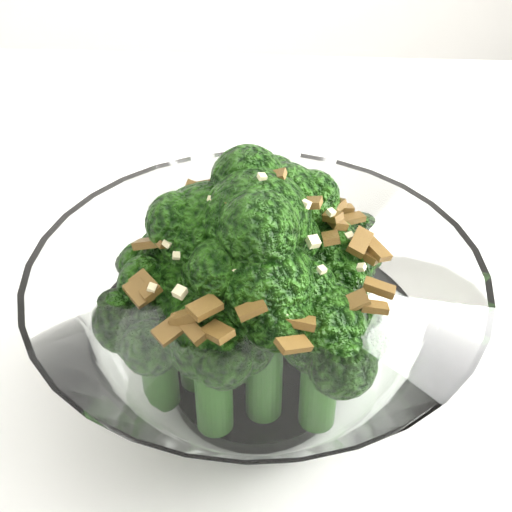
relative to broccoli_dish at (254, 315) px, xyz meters
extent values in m
cylinder|color=white|center=(0.37, 0.35, -0.46)|extent=(0.04, 0.04, 0.71)
cylinder|color=white|center=(0.00, 0.00, -0.06)|extent=(0.10, 0.10, 0.01)
cylinder|color=#255717|center=(0.00, 0.00, 0.00)|extent=(0.02, 0.02, 0.10)
sphere|color=#20520F|center=(0.00, 0.00, 0.06)|extent=(0.06, 0.06, 0.06)
cylinder|color=#255717|center=(0.02, 0.02, 0.00)|extent=(0.02, 0.02, 0.09)
sphere|color=#20520F|center=(0.02, 0.02, 0.05)|extent=(0.05, 0.05, 0.05)
cylinder|color=#255717|center=(-0.02, 0.01, -0.01)|extent=(0.02, 0.02, 0.08)
sphere|color=#20520F|center=(-0.02, 0.01, 0.05)|extent=(0.06, 0.06, 0.06)
cylinder|color=#255717|center=(0.00, -0.03, -0.01)|extent=(0.02, 0.02, 0.08)
sphere|color=#20520F|center=(0.00, -0.03, 0.05)|extent=(0.05, 0.05, 0.05)
cylinder|color=#255717|center=(0.04, 0.00, -0.01)|extent=(0.02, 0.02, 0.06)
sphere|color=#20520F|center=(0.04, 0.00, 0.03)|extent=(0.05, 0.05, 0.05)
cylinder|color=#255717|center=(-0.04, 0.02, -0.02)|extent=(0.02, 0.02, 0.06)
sphere|color=#20520F|center=(-0.04, 0.02, 0.03)|extent=(0.05, 0.05, 0.05)
cylinder|color=#255717|center=(0.03, -0.04, -0.02)|extent=(0.02, 0.02, 0.06)
sphere|color=#20520F|center=(0.03, -0.04, 0.02)|extent=(0.05, 0.05, 0.05)
cylinder|color=#255717|center=(-0.03, -0.03, -0.02)|extent=(0.02, 0.02, 0.06)
sphere|color=#20520F|center=(-0.03, -0.03, 0.02)|extent=(0.05, 0.05, 0.05)
cylinder|color=#255717|center=(0.05, 0.03, -0.02)|extent=(0.02, 0.02, 0.05)
sphere|color=#20520F|center=(0.05, 0.03, 0.01)|extent=(0.04, 0.04, 0.04)
cylinder|color=#255717|center=(-0.06, -0.01, -0.02)|extent=(0.02, 0.02, 0.04)
sphere|color=#20520F|center=(-0.06, -0.01, 0.01)|extent=(0.05, 0.05, 0.05)
cylinder|color=#255717|center=(0.01, 0.05, -0.02)|extent=(0.02, 0.02, 0.05)
sphere|color=#20520F|center=(0.01, 0.05, 0.01)|extent=(0.04, 0.04, 0.04)
cylinder|color=#255717|center=(-0.03, 0.00, -0.02)|extent=(0.02, 0.02, 0.06)
sphere|color=#20520F|center=(-0.03, 0.00, 0.02)|extent=(0.06, 0.06, 0.06)
cylinder|color=#255717|center=(0.03, 0.02, -0.02)|extent=(0.02, 0.02, 0.06)
sphere|color=#20520F|center=(0.03, 0.02, 0.02)|extent=(0.04, 0.04, 0.04)
cube|color=olive|center=(0.01, 0.02, 0.07)|extent=(0.01, 0.02, 0.01)
cube|color=olive|center=(0.04, 0.01, 0.06)|extent=(0.01, 0.02, 0.01)
cube|color=olive|center=(0.05, 0.03, 0.04)|extent=(0.02, 0.01, 0.01)
cube|color=olive|center=(0.04, 0.00, 0.06)|extent=(0.01, 0.02, 0.01)
cube|color=olive|center=(0.04, -0.05, 0.04)|extent=(0.02, 0.01, 0.01)
cube|color=olive|center=(0.01, -0.05, 0.04)|extent=(0.02, 0.01, 0.01)
cube|color=olive|center=(-0.03, 0.01, 0.07)|extent=(0.02, 0.02, 0.01)
cube|color=olive|center=(0.06, 0.02, 0.04)|extent=(0.02, 0.01, 0.01)
cube|color=olive|center=(-0.02, 0.02, 0.06)|extent=(0.02, 0.02, 0.00)
cube|color=olive|center=(-0.01, -0.01, 0.08)|extent=(0.02, 0.01, 0.01)
cube|color=olive|center=(-0.03, 0.04, 0.05)|extent=(0.02, 0.02, 0.01)
cube|color=olive|center=(0.02, 0.06, 0.04)|extent=(0.02, 0.01, 0.01)
cube|color=olive|center=(0.05, -0.05, 0.04)|extent=(0.01, 0.01, 0.01)
cube|color=olive|center=(0.01, 0.01, 0.09)|extent=(0.02, 0.01, 0.01)
cube|color=olive|center=(-0.04, 0.01, 0.06)|extent=(0.02, 0.01, 0.01)
cube|color=olive|center=(-0.01, -0.05, 0.05)|extent=(0.01, 0.01, 0.01)
cube|color=olive|center=(-0.03, 0.02, 0.06)|extent=(0.02, 0.01, 0.01)
cube|color=olive|center=(-0.06, -0.02, 0.04)|extent=(0.02, 0.02, 0.01)
cube|color=olive|center=(0.05, -0.01, 0.05)|extent=(0.02, 0.02, 0.01)
cube|color=olive|center=(-0.01, 0.04, 0.06)|extent=(0.02, 0.01, 0.01)
cube|color=olive|center=(0.02, 0.05, 0.05)|extent=(0.02, 0.02, 0.01)
cube|color=olive|center=(-0.04, -0.05, 0.04)|extent=(0.01, 0.02, 0.01)
cube|color=olive|center=(-0.04, -0.04, 0.04)|extent=(0.02, 0.01, 0.01)
cube|color=olive|center=(0.01, 0.05, 0.05)|extent=(0.01, 0.02, 0.01)
cube|color=olive|center=(0.06, -0.01, 0.05)|extent=(0.01, 0.02, 0.01)
cube|color=olive|center=(0.00, -0.02, 0.08)|extent=(0.01, 0.02, 0.01)
cube|color=olive|center=(-0.03, -0.05, 0.05)|extent=(0.02, 0.02, 0.00)
cube|color=olive|center=(0.06, -0.01, 0.04)|extent=(0.02, 0.02, 0.01)
cube|color=olive|center=(-0.01, -0.02, 0.08)|extent=(0.02, 0.01, 0.01)
cube|color=olive|center=(-0.02, 0.04, 0.06)|extent=(0.02, 0.01, 0.01)
cube|color=olive|center=(-0.01, -0.01, 0.07)|extent=(0.02, 0.02, 0.01)
cube|color=olive|center=(0.05, 0.02, 0.06)|extent=(0.02, 0.02, 0.01)
cube|color=olive|center=(-0.03, -0.06, 0.04)|extent=(0.02, 0.02, 0.01)
cube|color=olive|center=(0.06, -0.03, 0.04)|extent=(0.02, 0.02, 0.01)
cube|color=olive|center=(-0.06, -0.02, 0.05)|extent=(0.02, 0.02, 0.01)
cube|color=olive|center=(-0.02, 0.03, 0.07)|extent=(0.02, 0.01, 0.01)
cube|color=olive|center=(-0.05, -0.05, 0.04)|extent=(0.02, 0.02, 0.01)
cube|color=olive|center=(-0.01, 0.01, 0.08)|extent=(0.01, 0.02, 0.01)
cube|color=olive|center=(0.03, 0.01, 0.06)|extent=(0.02, 0.01, 0.01)
cube|color=olive|center=(0.03, 0.00, 0.07)|extent=(0.02, 0.02, 0.01)
cube|color=olive|center=(0.01, -0.07, 0.04)|extent=(0.02, 0.01, 0.01)
cube|color=olive|center=(0.01, -0.01, 0.08)|extent=(0.01, 0.01, 0.01)
cube|color=olive|center=(-0.04, 0.00, 0.06)|extent=(0.02, 0.01, 0.01)
cube|color=olive|center=(0.04, -0.02, 0.06)|extent=(0.01, 0.01, 0.01)
cube|color=olive|center=(-0.05, 0.01, 0.05)|extent=(0.02, 0.01, 0.01)
cube|color=beige|center=(0.04, 0.01, 0.06)|extent=(0.01, 0.01, 0.01)
cube|color=beige|center=(0.02, 0.06, 0.04)|extent=(0.00, 0.00, 0.00)
cube|color=beige|center=(-0.03, 0.00, 0.06)|extent=(0.00, 0.00, 0.00)
cube|color=beige|center=(0.01, -0.03, 0.06)|extent=(0.01, 0.01, 0.01)
cube|color=beige|center=(0.04, 0.00, 0.07)|extent=(0.01, 0.01, 0.00)
cube|color=beige|center=(-0.05, -0.03, 0.05)|extent=(0.01, 0.01, 0.00)
cube|color=beige|center=(0.05, 0.00, 0.05)|extent=(0.01, 0.01, 0.00)
cube|color=beige|center=(0.01, -0.05, 0.05)|extent=(0.00, 0.01, 0.00)
cube|color=beige|center=(-0.04, -0.01, 0.06)|extent=(0.00, 0.00, 0.00)
cube|color=beige|center=(-0.01, -0.04, 0.06)|extent=(0.01, 0.01, 0.01)
cube|color=beige|center=(0.00, 0.02, 0.08)|extent=(0.01, 0.01, 0.00)
cube|color=beige|center=(-0.01, -0.03, 0.06)|extent=(0.01, 0.00, 0.00)
cube|color=beige|center=(-0.02, 0.02, 0.06)|extent=(0.01, 0.01, 0.01)
cube|color=beige|center=(-0.02, 0.00, 0.08)|extent=(0.01, 0.00, 0.00)
cube|color=beige|center=(-0.04, 0.01, 0.06)|extent=(0.01, 0.01, 0.01)
cube|color=beige|center=(-0.03, 0.05, 0.04)|extent=(0.01, 0.01, 0.01)
cube|color=beige|center=(-0.04, 0.00, 0.06)|extent=(0.01, 0.01, 0.01)
cube|color=beige|center=(0.05, -0.02, 0.05)|extent=(0.01, 0.01, 0.00)
cube|color=beige|center=(0.04, 0.03, 0.05)|extent=(0.01, 0.01, 0.01)
cube|color=beige|center=(-0.01, 0.01, 0.08)|extent=(0.01, 0.01, 0.01)
cube|color=beige|center=(0.03, 0.03, 0.06)|extent=(0.01, 0.01, 0.01)
cube|color=beige|center=(-0.02, 0.03, 0.07)|extent=(0.00, 0.00, 0.00)
cube|color=beige|center=(-0.04, -0.03, 0.05)|extent=(0.01, 0.01, 0.01)
cube|color=beige|center=(0.00, 0.00, 0.09)|extent=(0.01, 0.00, 0.00)
cube|color=beige|center=(0.02, 0.00, 0.08)|extent=(0.01, 0.01, 0.01)
cube|color=beige|center=(-0.02, -0.03, 0.06)|extent=(0.01, 0.01, 0.00)
cube|color=beige|center=(0.02, -0.01, 0.08)|extent=(0.01, 0.01, 0.01)
cube|color=beige|center=(0.01, 0.03, 0.07)|extent=(0.00, 0.01, 0.00)
cube|color=beige|center=(0.03, -0.02, 0.07)|extent=(0.01, 0.01, 0.01)
cube|color=beige|center=(-0.02, 0.04, 0.05)|extent=(0.01, 0.00, 0.00)
cube|color=beige|center=(-0.03, 0.03, 0.05)|extent=(0.01, 0.01, 0.00)
cube|color=beige|center=(0.03, -0.03, 0.06)|extent=(0.01, 0.01, 0.00)
camera|label=1|loc=(-0.05, -0.32, 0.30)|focal=55.00mm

